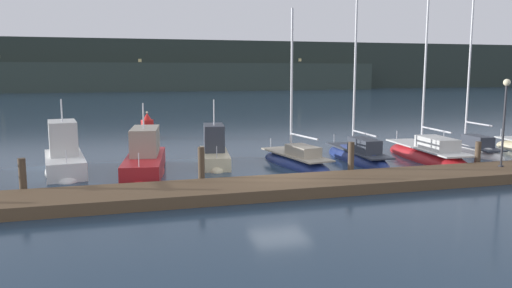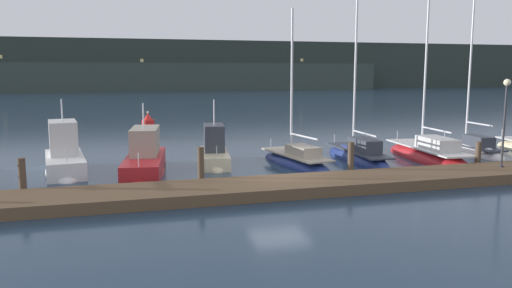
% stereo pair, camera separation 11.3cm
% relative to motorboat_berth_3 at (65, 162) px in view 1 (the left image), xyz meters
% --- Properties ---
extents(ground_plane, '(400.00, 400.00, 0.00)m').
position_rel_motorboat_berth_3_xyz_m(ground_plane, '(9.29, -5.04, -0.49)').
color(ground_plane, '#1E3347').
extents(dock, '(41.97, 2.80, 0.45)m').
position_rel_motorboat_berth_3_xyz_m(dock, '(9.29, -6.66, -0.27)').
color(dock, brown).
rests_on(dock, ground).
extents(mooring_pile_1, '(0.28, 0.28, 1.59)m').
position_rel_motorboat_berth_3_xyz_m(mooring_pile_1, '(-1.05, -5.01, 0.30)').
color(mooring_pile_1, '#4C3D2D').
rests_on(mooring_pile_1, ground).
extents(mooring_pile_2, '(0.28, 0.28, 1.74)m').
position_rel_motorboat_berth_3_xyz_m(mooring_pile_2, '(5.85, -5.01, 0.38)').
color(mooring_pile_2, '#4C3D2D').
rests_on(mooring_pile_2, ground).
extents(mooring_pile_3, '(0.28, 0.28, 1.68)m').
position_rel_motorboat_berth_3_xyz_m(mooring_pile_3, '(12.74, -5.01, 0.35)').
color(mooring_pile_3, '#4C3D2D').
rests_on(mooring_pile_3, ground).
extents(mooring_pile_4, '(0.28, 0.28, 1.43)m').
position_rel_motorboat_berth_3_xyz_m(mooring_pile_4, '(19.63, -5.01, 0.23)').
color(mooring_pile_4, '#4C3D2D').
rests_on(mooring_pile_4, ground).
extents(motorboat_berth_3, '(2.54, 5.58, 4.10)m').
position_rel_motorboat_berth_3_xyz_m(motorboat_berth_3, '(0.00, 0.00, 0.00)').
color(motorboat_berth_3, white).
rests_on(motorboat_berth_3, ground).
extents(motorboat_berth_4, '(2.73, 6.66, 3.94)m').
position_rel_motorboat_berth_3_xyz_m(motorboat_berth_4, '(3.74, -1.13, -0.10)').
color(motorboat_berth_4, red).
rests_on(motorboat_berth_4, ground).
extents(motorboat_berth_5, '(2.17, 5.01, 4.02)m').
position_rel_motorboat_berth_3_xyz_m(motorboat_berth_5, '(7.42, 0.16, -0.14)').
color(motorboat_berth_5, beige).
rests_on(motorboat_berth_5, ground).
extents(sailboat_berth_6, '(2.78, 6.38, 8.64)m').
position_rel_motorboat_berth_3_xyz_m(sailboat_berth_6, '(11.47, -1.25, -0.37)').
color(sailboat_berth_6, navy).
rests_on(sailboat_berth_6, ground).
extents(sailboat_berth_7, '(1.78, 7.06, 10.43)m').
position_rel_motorboat_berth_3_xyz_m(sailboat_berth_7, '(15.15, -1.02, -0.36)').
color(sailboat_berth_7, navy).
rests_on(sailboat_berth_7, ground).
extents(sailboat_berth_8, '(2.74, 8.08, 10.89)m').
position_rel_motorboat_berth_3_xyz_m(sailboat_berth_8, '(19.10, -1.69, -0.37)').
color(sailboat_berth_8, red).
rests_on(sailboat_berth_8, ground).
extents(sailboat_berth_9, '(2.00, 6.14, 9.78)m').
position_rel_motorboat_berth_3_xyz_m(sailboat_berth_9, '(22.89, -0.45, -0.37)').
color(sailboat_berth_9, white).
rests_on(sailboat_berth_9, ground).
extents(channel_buoy, '(1.36, 1.36, 1.99)m').
position_rel_motorboat_berth_3_xyz_m(channel_buoy, '(4.69, 11.58, 0.25)').
color(channel_buoy, red).
rests_on(channel_buoy, ground).
extents(dock_lamppost, '(0.32, 0.32, 4.07)m').
position_rel_motorboat_berth_3_xyz_m(dock_lamppost, '(19.70, -6.50, 2.68)').
color(dock_lamppost, '#2D2D33').
rests_on(dock_lamppost, dock).
extents(hillside_backdrop, '(240.00, 23.00, 12.82)m').
position_rel_motorboat_berth_3_xyz_m(hillside_backdrop, '(7.29, 109.46, 5.42)').
color(hillside_backdrop, '#28332D').
rests_on(hillside_backdrop, ground).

